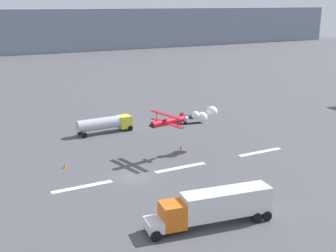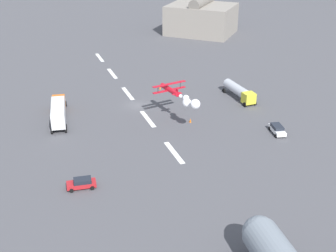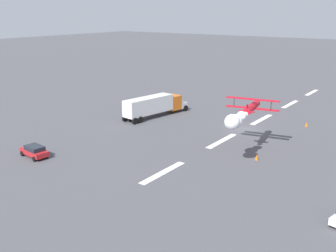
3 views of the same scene
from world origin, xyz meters
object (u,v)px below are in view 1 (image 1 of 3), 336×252
object	(u,v)px
stunt_biplane_red	(192,117)
airport_staff_sedan	(191,119)
semi_truck_orange	(214,206)
fuel_tanker_truck	(105,123)
traffic_cone_near	(65,166)
traffic_cone_far	(181,147)

from	to	relation	value
stunt_biplane_red	airport_staff_sedan	distance (m)	18.31
stunt_biplane_red	airport_staff_sedan	world-z (taller)	stunt_biplane_red
semi_truck_orange	stunt_biplane_red	bearing A→B (deg)	64.47
fuel_tanker_truck	traffic_cone_near	bearing A→B (deg)	-129.08
traffic_cone_far	fuel_tanker_truck	bearing A→B (deg)	117.20
fuel_tanker_truck	traffic_cone_far	distance (m)	16.35
traffic_cone_near	fuel_tanker_truck	bearing A→B (deg)	50.92
semi_truck_orange	fuel_tanker_truck	bearing A→B (deg)	86.78
traffic_cone_near	traffic_cone_far	size ratio (longest dim) A/B	1.00
stunt_biplane_red	semi_truck_orange	size ratio (longest dim) A/B	0.95
traffic_cone_near	traffic_cone_far	distance (m)	18.87
stunt_biplane_red	traffic_cone_far	bearing A→B (deg)	108.50
semi_truck_orange	traffic_cone_far	size ratio (longest dim) A/B	18.67
semi_truck_orange	fuel_tanker_truck	world-z (taller)	semi_truck_orange
traffic_cone_near	traffic_cone_far	world-z (taller)	same
semi_truck_orange	fuel_tanker_truck	xyz separation A→B (m)	(2.14, 38.00, -0.36)
airport_staff_sedan	traffic_cone_far	world-z (taller)	airport_staff_sedan
stunt_biplane_red	fuel_tanker_truck	size ratio (longest dim) A/B	1.31
airport_staff_sedan	traffic_cone_near	world-z (taller)	airport_staff_sedan
semi_truck_orange	traffic_cone_near	size ratio (longest dim) A/B	18.67
semi_truck_orange	traffic_cone_far	bearing A→B (deg)	67.81
traffic_cone_near	stunt_biplane_red	bearing A→B (deg)	-7.16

